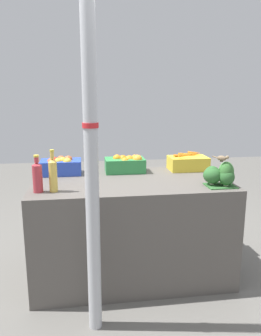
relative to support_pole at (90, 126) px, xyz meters
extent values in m
plane|color=#605E59|center=(0.33, 0.67, -1.34)|extent=(10.00, 10.00, 0.00)
cube|color=#56514C|center=(0.33, 0.67, -0.93)|extent=(1.60, 0.90, 0.83)
cylinder|color=#B7BABF|center=(0.00, 0.00, 0.00)|extent=(0.09, 0.09, 2.68)
cylinder|color=red|center=(0.00, 0.00, 0.01)|extent=(0.10, 0.10, 0.03)
cube|color=#2847B7|center=(-0.25, 0.96, -0.45)|extent=(0.36, 0.23, 0.13)
sphere|color=#BC562D|center=(-0.25, 1.00, -0.39)|extent=(0.08, 0.08, 0.08)
sphere|color=red|center=(-0.23, 0.96, -0.40)|extent=(0.06, 0.06, 0.06)
sphere|color=gold|center=(-0.27, 0.93, -0.39)|extent=(0.07, 0.07, 0.07)
sphere|color=red|center=(-0.31, 0.95, -0.39)|extent=(0.08, 0.08, 0.08)
sphere|color=#BC562D|center=(-0.33, 0.94, -0.40)|extent=(0.08, 0.08, 0.08)
sphere|color=gold|center=(-0.23, 0.95, -0.39)|extent=(0.06, 0.06, 0.06)
sphere|color=#BC562D|center=(-0.18, 0.98, -0.39)|extent=(0.07, 0.07, 0.07)
sphere|color=#BC562D|center=(-0.32, 0.89, -0.39)|extent=(0.07, 0.07, 0.07)
sphere|color=#BC562D|center=(-0.25, 1.00, -0.39)|extent=(0.07, 0.07, 0.07)
sphere|color=gold|center=(-0.19, 1.00, -0.39)|extent=(0.07, 0.07, 0.07)
sphere|color=gold|center=(-0.19, 0.90, -0.39)|extent=(0.08, 0.08, 0.08)
cube|color=#2D8442|center=(0.32, 0.96, -0.45)|extent=(0.36, 0.23, 0.13)
sphere|color=orange|center=(0.32, 0.90, -0.40)|extent=(0.07, 0.07, 0.07)
sphere|color=orange|center=(0.26, 0.99, -0.40)|extent=(0.08, 0.08, 0.08)
sphere|color=orange|center=(0.25, 0.98, -0.38)|extent=(0.07, 0.07, 0.07)
sphere|color=orange|center=(0.43, 0.91, -0.39)|extent=(0.09, 0.09, 0.09)
sphere|color=orange|center=(0.31, 0.99, -0.40)|extent=(0.08, 0.08, 0.08)
sphere|color=orange|center=(0.36, 0.97, -0.40)|extent=(0.08, 0.08, 0.08)
sphere|color=orange|center=(0.42, 1.01, -0.40)|extent=(0.08, 0.08, 0.08)
cube|color=gold|center=(0.92, 0.96, -0.45)|extent=(0.36, 0.23, 0.13)
cone|color=orange|center=(0.88, 0.91, -0.36)|extent=(0.15, 0.04, 0.03)
cone|color=orange|center=(0.95, 1.03, -0.37)|extent=(0.12, 0.06, 0.03)
cone|color=orange|center=(1.01, 1.03, -0.37)|extent=(0.14, 0.04, 0.03)
cone|color=orange|center=(1.00, 1.04, -0.36)|extent=(0.13, 0.06, 0.03)
cone|color=orange|center=(0.84, 0.98, -0.37)|extent=(0.12, 0.07, 0.03)
cone|color=orange|center=(0.92, 1.04, -0.37)|extent=(0.14, 0.07, 0.03)
cone|color=orange|center=(0.93, 1.05, -0.37)|extent=(0.16, 0.06, 0.02)
cone|color=orange|center=(0.94, 1.03, -0.37)|extent=(0.13, 0.06, 0.03)
cube|color=#2D602D|center=(0.99, 0.38, -0.50)|extent=(0.22, 0.18, 0.01)
ellipsoid|color=#2D602D|center=(1.03, 0.35, -0.43)|extent=(0.12, 0.12, 0.13)
cylinder|color=#B2C693|center=(1.03, 0.35, -0.49)|extent=(0.03, 0.03, 0.02)
ellipsoid|color=#427F3D|center=(1.05, 0.41, -0.41)|extent=(0.12, 0.12, 0.16)
cylinder|color=#B2C693|center=(1.05, 0.41, -0.49)|extent=(0.03, 0.03, 0.02)
ellipsoid|color=#2D602D|center=(0.94, 0.41, -0.43)|extent=(0.14, 0.14, 0.13)
cylinder|color=#B2C693|center=(0.94, 0.41, -0.49)|extent=(0.03, 0.03, 0.02)
ellipsoid|color=#2D602D|center=(0.94, 0.41, -0.41)|extent=(0.12, 0.12, 0.12)
cylinder|color=#B2C693|center=(0.94, 0.41, -0.49)|extent=(0.03, 0.03, 0.02)
ellipsoid|color=#387033|center=(1.03, 0.36, -0.39)|extent=(0.10, 0.10, 0.17)
cylinder|color=#B2C693|center=(1.03, 0.36, -0.49)|extent=(0.03, 0.03, 0.02)
cylinder|color=#B2333D|center=(-0.38, 0.42, -0.41)|extent=(0.07, 0.07, 0.20)
cone|color=#B2333D|center=(-0.38, 0.42, -0.30)|extent=(0.07, 0.07, 0.02)
cylinder|color=#B2333D|center=(-0.38, 0.42, -0.27)|extent=(0.03, 0.03, 0.04)
cylinder|color=gold|center=(-0.38, 0.42, -0.24)|extent=(0.04, 0.04, 0.01)
cylinder|color=gold|center=(-0.27, 0.42, -0.40)|extent=(0.06, 0.06, 0.22)
cone|color=gold|center=(-0.27, 0.42, -0.28)|extent=(0.06, 0.06, 0.03)
cylinder|color=gold|center=(-0.27, 0.42, -0.24)|extent=(0.03, 0.03, 0.05)
cylinder|color=gold|center=(-0.27, 0.42, -0.21)|extent=(0.03, 0.03, 0.01)
cube|color=#4C3D2D|center=(0.99, 0.37, -0.31)|extent=(0.02, 0.02, 0.01)
ellipsoid|color=#7A664C|center=(0.99, 0.37, -0.29)|extent=(0.08, 0.08, 0.04)
sphere|color=#897556|center=(1.02, 0.34, -0.27)|extent=(0.03, 0.03, 0.03)
cone|color=#4C3D28|center=(1.02, 0.33, -0.27)|extent=(0.02, 0.02, 0.01)
cube|color=#7A664C|center=(0.95, 0.40, -0.28)|extent=(0.04, 0.04, 0.01)
camera|label=1|loc=(-0.04, -1.94, 0.18)|focal=35.00mm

